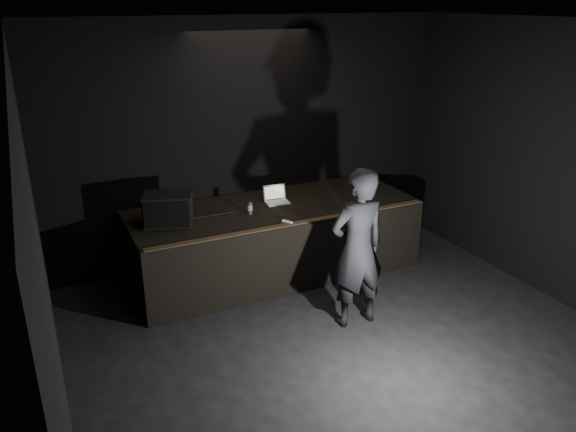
% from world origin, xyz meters
% --- Properties ---
extents(ground, '(7.00, 7.00, 0.00)m').
position_xyz_m(ground, '(0.00, 0.00, 0.00)').
color(ground, black).
rests_on(ground, ground).
extents(room_walls, '(6.10, 7.10, 3.52)m').
position_xyz_m(room_walls, '(0.00, 0.00, 2.02)').
color(room_walls, black).
rests_on(room_walls, ground).
extents(stage_riser, '(4.00, 1.50, 1.00)m').
position_xyz_m(stage_riser, '(0.00, 2.73, 0.50)').
color(stage_riser, black).
rests_on(stage_riser, ground).
extents(riser_lip, '(3.92, 0.10, 0.01)m').
position_xyz_m(riser_lip, '(0.00, 2.02, 1.01)').
color(riser_lip, brown).
rests_on(riser_lip, stage_riser).
extents(stage_monitor, '(0.70, 0.61, 0.40)m').
position_xyz_m(stage_monitor, '(-1.48, 2.72, 1.20)').
color(stage_monitor, black).
rests_on(stage_monitor, stage_riser).
extents(cable, '(0.98, 0.03, 0.02)m').
position_xyz_m(cable, '(-1.09, 2.74, 1.01)').
color(cable, black).
rests_on(cable, stage_riser).
extents(laptop, '(0.35, 0.32, 0.22)m').
position_xyz_m(laptop, '(0.11, 2.88, 1.06)').
color(laptop, silver).
rests_on(laptop, stage_riser).
extents(beer_can, '(0.07, 0.07, 0.17)m').
position_xyz_m(beer_can, '(-0.41, 2.60, 1.08)').
color(beer_can, silver).
rests_on(beer_can, stage_riser).
extents(plastic_cup, '(0.09, 0.09, 0.11)m').
position_xyz_m(plastic_cup, '(0.13, 2.72, 1.05)').
color(plastic_cup, white).
rests_on(plastic_cup, stage_riser).
extents(wii_remote, '(0.10, 0.15, 0.03)m').
position_xyz_m(wii_remote, '(-0.09, 2.09, 1.01)').
color(wii_remote, white).
rests_on(wii_remote, stage_riser).
extents(person, '(0.72, 0.47, 1.96)m').
position_xyz_m(person, '(0.32, 1.06, 0.98)').
color(person, black).
rests_on(person, ground).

